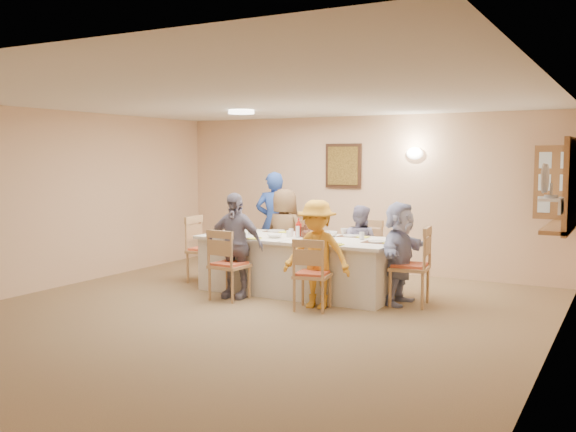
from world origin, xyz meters
The scene contains 49 objects.
ground centered at (0.00, 0.00, 0.00)m, with size 7.00×7.00×0.00m, color brown.
room_walls centered at (0.00, 0.00, 1.51)m, with size 7.00×7.00×7.00m.
wall_picture centered at (-0.30, 3.46, 1.70)m, with size 0.62×0.05×0.72m.
wall_sconce centered at (0.90, 3.44, 1.90)m, with size 0.26×0.09×0.18m, color white.
ceiling_light centered at (-1.00, 1.50, 2.47)m, with size 0.36×0.36×0.05m, color white.
serving_hatch centered at (3.21, 2.40, 1.50)m, with size 0.06×1.50×1.15m, color #9A6938.
hatch_sill centered at (3.09, 2.40, 0.97)m, with size 0.30×1.50×0.05m, color #9A6938.
shutter_door centered at (2.95, 3.16, 1.50)m, with size 0.55×0.04×1.00m, color #9A6938.
fan_shelf centered at (3.13, 1.05, 1.40)m, with size 0.22×0.36×0.03m, color white.
desk_fan centered at (3.10, 1.05, 1.55)m, with size 0.30×0.30×0.28m, color #A5A5A8, non-canonical shape.
dining_table centered at (-0.08, 1.49, 0.38)m, with size 2.71×1.15×0.76m, color white.
chair_back_left centered at (-0.68, 2.29, 0.51)m, with size 0.49×0.49×1.02m, color tan, non-canonical shape.
chair_back_right centered at (0.52, 2.29, 0.48)m, with size 0.46×0.46×0.95m, color tan, non-canonical shape.
chair_front_left centered at (-0.68, 0.69, 0.46)m, with size 0.44×0.44×0.93m, color tan, non-canonical shape.
chair_front_right centered at (0.52, 0.69, 0.44)m, with size 0.42×0.42×0.89m, color tan, non-canonical shape.
chair_left_end centered at (-1.63, 1.49, 0.49)m, with size 0.47×0.47×0.98m, color tan, non-canonical shape.
chair_right_end centered at (1.47, 1.49, 0.50)m, with size 0.48×0.48×1.00m, color tan, non-canonical shape.
diner_back_left centered at (-0.68, 2.17, 0.69)m, with size 0.72×0.52×1.37m, color brown.
diner_back_right centered at (0.52, 2.17, 0.59)m, with size 0.60×0.48×1.17m, color #8681A5.
diner_front_left centered at (-0.68, 0.81, 0.69)m, with size 0.84×0.42×1.38m, color gray.
diner_front_right centered at (0.52, 0.81, 0.66)m, with size 0.90×0.57×1.32m, color #FAAB2B.
diner_right_end centered at (1.34, 1.49, 0.65)m, with size 0.46×1.22×1.29m, color #B0B7DE.
caregiver centered at (-1.13, 2.64, 0.81)m, with size 0.69×0.59×1.61m, color #284AA7.
placemat_fl centered at (-0.68, 1.07, 0.76)m, with size 0.36×0.27×0.01m, color #472B19.
plate_fl centered at (-0.68, 1.07, 0.77)m, with size 0.24×0.24×0.02m, color white.
napkin_fl centered at (-0.50, 1.02, 0.77)m, with size 0.14×0.14×0.01m, color #F5FC35.
placemat_fr centered at (0.52, 1.07, 0.76)m, with size 0.33×0.24×0.01m, color #472B19.
plate_fr centered at (0.52, 1.07, 0.77)m, with size 0.23×0.23×0.01m, color white.
napkin_fr centered at (0.70, 1.02, 0.77)m, with size 0.14×0.14×0.01m, color #F5FC35.
placemat_bl centered at (-0.68, 1.91, 0.76)m, with size 0.32×0.24×0.01m, color #472B19.
plate_bl centered at (-0.68, 1.91, 0.77)m, with size 0.26×0.26×0.02m, color white.
napkin_bl centered at (-0.50, 1.86, 0.77)m, with size 0.14×0.14×0.01m, color #F5FC35.
placemat_br centered at (0.52, 1.91, 0.76)m, with size 0.36×0.27×0.01m, color #472B19.
plate_br centered at (0.52, 1.91, 0.77)m, with size 0.26×0.26×0.02m, color white.
napkin_br centered at (0.70, 1.86, 0.77)m, with size 0.15×0.15×0.01m, color #F5FC35.
placemat_le centered at (-1.18, 1.49, 0.76)m, with size 0.32×0.24×0.01m, color #472B19.
plate_le centered at (-1.18, 1.49, 0.77)m, with size 0.26×0.26×0.02m, color white.
napkin_le centered at (-1.00, 1.44, 0.77)m, with size 0.13×0.13×0.01m, color #F5FC35.
placemat_re centered at (1.04, 1.49, 0.76)m, with size 0.36×0.26×0.01m, color #472B19.
plate_re centered at (1.04, 1.49, 0.77)m, with size 0.23×0.23×0.01m, color white.
napkin_re centered at (1.22, 1.44, 0.77)m, with size 0.13×0.13×0.01m, color #F5FC35.
teacup_a centered at (-0.88, 1.14, 0.80)m, with size 0.12×0.12×0.08m, color white.
teacup_b centered at (0.35, 2.03, 0.80)m, with size 0.10×0.10×0.09m, color white.
bowl_a centered at (-0.33, 1.27, 0.78)m, with size 0.26×0.26×0.05m, color white.
bowl_b centered at (0.25, 1.76, 0.79)m, with size 0.22×0.22×0.07m, color white.
condiment_ketchup centered at (-0.11, 1.54, 0.89)m, with size 0.11×0.11×0.25m, color #B71D0F.
condiment_brown centered at (-0.01, 1.54, 0.86)m, with size 0.10×0.11×0.20m, color #411E11.
condiment_malt centered at (0.05, 1.43, 0.84)m, with size 0.14×0.14×0.15m, color #411E11.
drinking_glass centered at (-0.23, 1.54, 0.82)m, with size 0.07×0.07×0.10m, color silver.
Camera 1 is at (3.91, -6.15, 1.84)m, focal length 40.00 mm.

